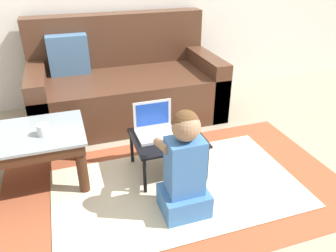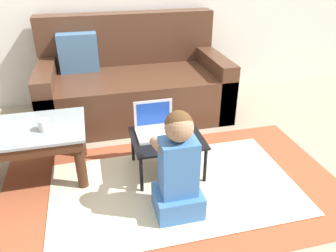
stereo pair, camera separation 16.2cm
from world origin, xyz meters
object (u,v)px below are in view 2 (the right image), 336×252
couch (133,83)px  laptop_desk (167,141)px  laptop (156,129)px  person_seated (178,169)px  computer_mouse (187,132)px  cup_on_table (44,125)px  coffee_table (16,139)px

couch → laptop_desk: couch is taller
laptop → person_seated: person_seated is taller
laptop → person_seated: bearing=-86.9°
laptop → couch: bearing=90.9°
computer_mouse → cup_on_table: size_ratio=1.28×
coffee_table → laptop: size_ratio=3.29×
couch → laptop: bearing=-89.1°
cup_on_table → computer_mouse: bearing=-6.1°
computer_mouse → person_seated: person_seated is taller
couch → laptop: size_ratio=6.18×
coffee_table → laptop: 0.96m
laptop_desk → computer_mouse: (0.15, 0.00, 0.05)m
couch → person_seated: (0.04, -1.51, 0.01)m
person_seated → coffee_table: bearing=148.5°
person_seated → cup_on_table: person_seated is taller
laptop_desk → couch: bearing=94.4°
coffee_table → laptop_desk: bearing=-9.3°
computer_mouse → cup_on_table: 0.98m
laptop → cup_on_table: laptop is taller
laptop → cup_on_table: (-0.75, 0.04, 0.11)m
laptop → laptop_desk: bearing=-43.9°
couch → person_seated: bearing=-88.4°
laptop_desk → laptop: laptop is taller
coffee_table → cup_on_table: size_ratio=11.91×
laptop_desk → computer_mouse: computer_mouse is taller
cup_on_table → person_seated: bearing=-34.9°
coffee_table → computer_mouse: bearing=-7.9°
person_seated → laptop_desk: bearing=84.7°
couch → laptop_desk: 1.08m
cup_on_table → coffee_table: bearing=164.0°
coffee_table → couch: bearing=44.1°
couch → person_seated: couch is taller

